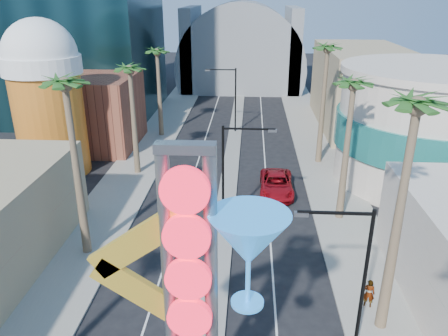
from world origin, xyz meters
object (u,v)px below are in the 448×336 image
neon_sign (215,294)px  pedestrian_b (405,268)px  pedestrian_a (369,293)px  red_pickup (276,184)px

neon_sign → pedestrian_b: neon_sign is taller
neon_sign → pedestrian_a: neon_sign is taller
neon_sign → pedestrian_a: bearing=47.4°
red_pickup → pedestrian_a: size_ratio=3.55×
neon_sign → pedestrian_a: size_ratio=7.23×
neon_sign → pedestrian_b: (10.64, 11.08, -6.27)m
pedestrian_b → pedestrian_a: bearing=41.4°
red_pickup → neon_sign: bearing=-97.5°
red_pickup → pedestrian_b: (7.16, -12.29, 0.18)m
neon_sign → pedestrian_b: size_ratio=7.05×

